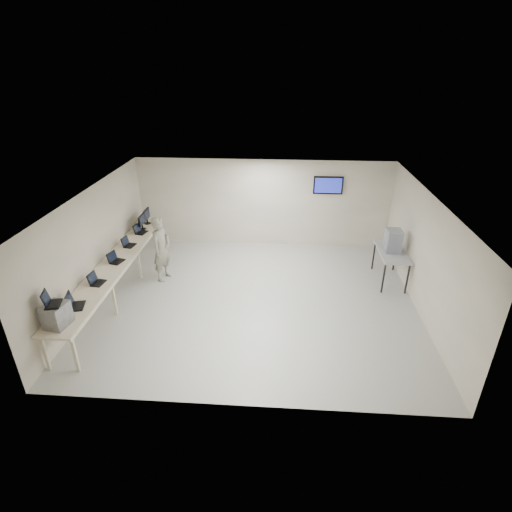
# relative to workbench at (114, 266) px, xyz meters

# --- Properties ---
(room) EXTENTS (8.01, 7.01, 2.81)m
(room) POSITION_rel_workbench_xyz_m (3.62, 0.06, 0.58)
(room) COLOR #BBBBB5
(room) RESTS_ON ground
(workbench) EXTENTS (0.76, 6.00, 0.90)m
(workbench) POSITION_rel_workbench_xyz_m (0.00, 0.00, 0.00)
(workbench) COLOR beige
(workbench) RESTS_ON ground
(equipment_box) EXTENTS (0.47, 0.52, 0.47)m
(equipment_box) POSITION_rel_workbench_xyz_m (-0.06, -2.58, 0.31)
(equipment_box) COLOR gray
(equipment_box) RESTS_ON workbench
(laptop_on_box) EXTENTS (0.38, 0.41, 0.28)m
(laptop_on_box) POSITION_rel_workbench_xyz_m (-0.12, -2.58, 0.62)
(laptop_on_box) COLOR black
(laptop_on_box) RESTS_ON equipment_box
(laptop_0) EXTENTS (0.41, 0.45, 0.30)m
(laptop_0) POSITION_rel_workbench_xyz_m (-0.07, -1.94, 0.15)
(laptop_0) COLOR black
(laptop_0) RESTS_ON workbench
(laptop_1) EXTENTS (0.32, 0.37, 0.27)m
(laptop_1) POSITION_rel_workbench_xyz_m (-0.03, -0.98, 0.14)
(laptop_1) COLOR black
(laptop_1) RESTS_ON workbench
(laptop_2) EXTENTS (0.37, 0.41, 0.27)m
(laptop_2) POSITION_rel_workbench_xyz_m (-0.00, 0.11, 0.14)
(laptop_2) COLOR black
(laptop_2) RESTS_ON workbench
(laptop_3) EXTENTS (0.33, 0.38, 0.26)m
(laptop_3) POSITION_rel_workbench_xyz_m (-0.02, 1.08, 0.14)
(laptop_3) COLOR black
(laptop_3) RESTS_ON workbench
(laptop_4) EXTENTS (0.36, 0.40, 0.27)m
(laptop_4) POSITION_rel_workbench_xyz_m (-0.00, 2.00, 0.14)
(laptop_4) COLOR black
(laptop_4) RESTS_ON workbench
(monitor_near) EXTENTS (0.20, 0.45, 0.45)m
(monitor_near) POSITION_rel_workbench_xyz_m (-0.01, 2.29, 0.34)
(monitor_near) COLOR black
(monitor_near) RESTS_ON workbench
(monitor_far) EXTENTS (0.21, 0.47, 0.47)m
(monitor_far) POSITION_rel_workbench_xyz_m (-0.01, 2.75, 0.36)
(monitor_far) COLOR black
(monitor_far) RESTS_ON workbench
(soldier) EXTENTS (0.61, 0.76, 1.82)m
(soldier) POSITION_rel_workbench_xyz_m (0.96, 0.93, 0.09)
(soldier) COLOR #73775B
(soldier) RESTS_ON ground
(side_table) EXTENTS (0.71, 1.52, 0.91)m
(side_table) POSITION_rel_workbench_xyz_m (7.19, 1.24, 0.01)
(side_table) COLOR #98999B
(side_table) RESTS_ON ground
(storage_bins) EXTENTS (0.39, 0.43, 0.61)m
(storage_bins) POSITION_rel_workbench_xyz_m (7.17, 1.24, 0.39)
(storage_bins) COLOR #919AAA
(storage_bins) RESTS_ON side_table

